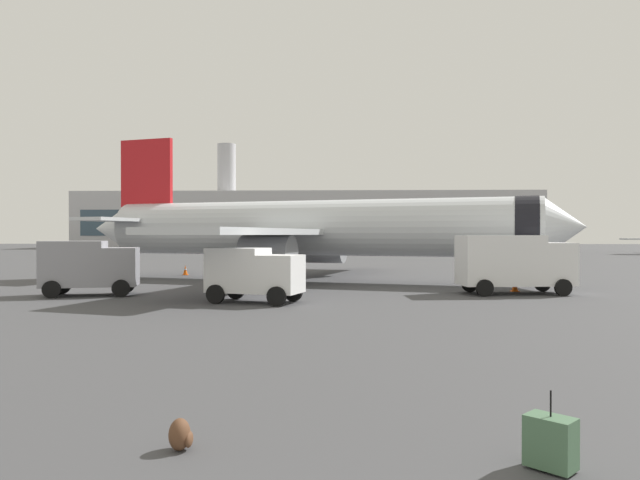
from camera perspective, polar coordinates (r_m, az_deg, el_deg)
airplane_at_gate at (r=41.11m, az=-0.99°, el=1.11°), size 35.11×32.03×10.50m
service_truck at (r=33.80m, az=-21.29°, el=-2.27°), size 5.17×3.42×2.90m
fuel_truck at (r=33.91m, az=18.09°, el=-1.97°), size 6.20×3.19×3.20m
cargo_van at (r=28.37m, az=-6.38°, el=-3.09°), size 4.79×3.35×2.60m
safety_cone_near at (r=48.52m, az=-12.81°, el=-2.84°), size 0.44×0.44×0.80m
safety_cone_mid at (r=35.55m, az=18.21°, el=-4.12°), size 0.44×0.44×0.76m
safety_cone_far at (r=43.18m, az=-24.86°, el=-3.43°), size 0.44×0.44×0.59m
rolling_suitcase at (r=9.16m, az=21.27°, el=-17.63°), size 0.74×0.73×1.10m
traveller_backpack at (r=9.59m, az=-13.24°, el=-17.77°), size 0.36×0.40×0.48m
terminal_building at (r=143.01m, az=-1.31°, el=1.91°), size 107.30×20.56×25.13m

